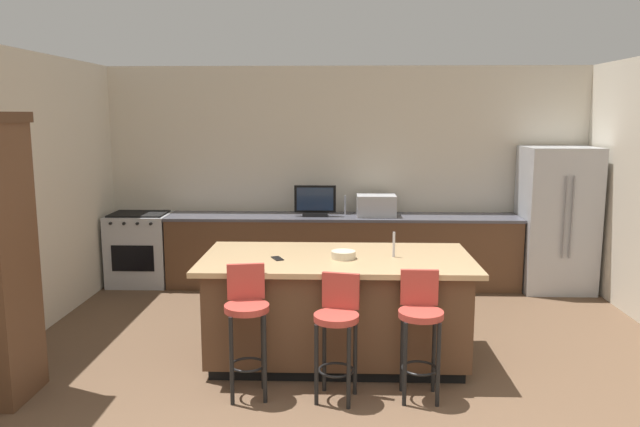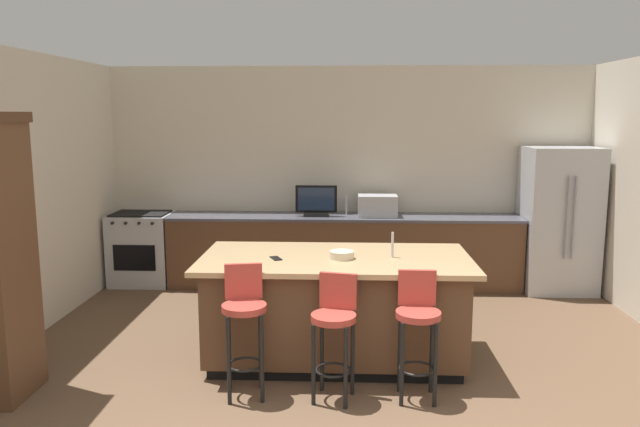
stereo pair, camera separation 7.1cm
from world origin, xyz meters
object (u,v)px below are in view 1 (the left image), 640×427
at_px(kitchen_island, 337,307).
at_px(tv_monitor, 315,202).
at_px(bar_stool_left, 247,319).
at_px(bar_stool_right, 420,324).
at_px(range_oven, 140,249).
at_px(bar_stool_center, 337,326).
at_px(fruit_bowl, 343,255).
at_px(refrigerator, 556,219).
at_px(cell_phone, 277,258).
at_px(microwave, 376,205).

relative_size(kitchen_island, tv_monitor, 4.55).
xyz_separation_m(bar_stool_left, bar_stool_right, (1.32, 0.01, -0.03)).
distance_m(kitchen_island, range_oven, 3.45).
bearing_deg(bar_stool_center, range_oven, 141.46).
bearing_deg(bar_stool_left, fruit_bowl, 31.27).
height_order(range_oven, bar_stool_right, bar_stool_right).
distance_m(refrigerator, bar_stool_right, 3.65).
height_order(range_oven, tv_monitor, tv_monitor).
bearing_deg(kitchen_island, cell_phone, -168.70).
distance_m(microwave, bar_stool_left, 3.32).
xyz_separation_m(bar_stool_left, cell_phone, (0.17, 0.62, 0.32)).
xyz_separation_m(kitchen_island, microwave, (0.48, 2.37, 0.55)).
relative_size(microwave, bar_stool_right, 0.49).
relative_size(microwave, tv_monitor, 0.94).
height_order(refrigerator, range_oven, refrigerator).
relative_size(fruit_bowl, cell_phone, 1.38).
relative_size(refrigerator, bar_stool_center, 1.84).
height_order(bar_stool_center, bar_stool_right, bar_stool_right).
bearing_deg(bar_stool_right, refrigerator, 56.94).
bearing_deg(refrigerator, bar_stool_right, -124.08).
bearing_deg(bar_stool_right, range_oven, 136.65).
relative_size(range_oven, bar_stool_center, 0.96).
bearing_deg(tv_monitor, microwave, 3.92).
relative_size(microwave, fruit_bowl, 2.31).
height_order(kitchen_island, bar_stool_right, bar_stool_right).
bearing_deg(bar_stool_left, cell_phone, 64.05).
bearing_deg(refrigerator, tv_monitor, 179.79).
height_order(range_oven, bar_stool_left, bar_stool_left).
distance_m(refrigerator, range_oven, 5.20).
bearing_deg(tv_monitor, bar_stool_center, -84.60).
height_order(bar_stool_left, cell_phone, bar_stool_left).
height_order(kitchen_island, cell_phone, cell_phone).
relative_size(bar_stool_center, bar_stool_right, 0.98).
distance_m(range_oven, tv_monitor, 2.31).
xyz_separation_m(range_oven, bar_stool_center, (2.52, -3.11, 0.11)).
distance_m(refrigerator, tv_monitor, 2.96).
relative_size(kitchen_island, range_oven, 2.53).
relative_size(range_oven, bar_stool_left, 0.91).
height_order(tv_monitor, bar_stool_center, tv_monitor).
bearing_deg(bar_stool_left, refrigerator, 31.83).
xyz_separation_m(bar_stool_center, bar_stool_right, (0.63, 0.04, 0.01)).
height_order(bar_stool_center, fruit_bowl, fruit_bowl).
bearing_deg(tv_monitor, bar_stool_right, -73.15).
bearing_deg(microwave, bar_stool_left, -110.54).
bearing_deg(bar_stool_center, kitchen_island, 103.08).
bearing_deg(range_oven, bar_stool_right, -44.37).
relative_size(range_oven, tv_monitor, 1.80).
distance_m(refrigerator, cell_phone, 3.99).
bearing_deg(cell_phone, range_oven, 104.41).
bearing_deg(tv_monitor, cell_phone, -95.32).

